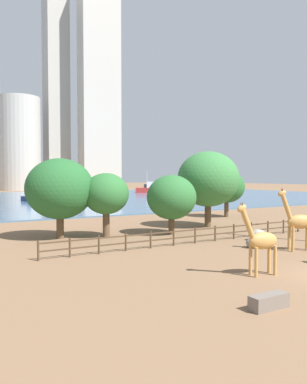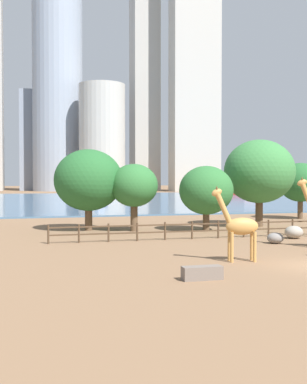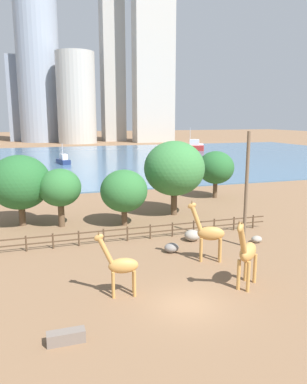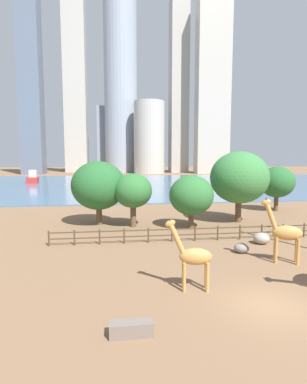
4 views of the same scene
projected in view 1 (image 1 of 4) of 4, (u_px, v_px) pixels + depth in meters
ground_plane at (26, 199)px, 89.16m from camera, size 400.00×400.00×0.00m
harbor_water at (29, 199)px, 86.57m from camera, size 180.00×86.00×0.20m
giraffe_tall at (298, 222)px, 27.13m from camera, size 2.81×1.58×4.60m
giraffe_young at (261, 241)px, 20.35m from camera, size 2.68×0.97×4.08m
boulder_near_fence at (258, 235)px, 31.53m from camera, size 1.37×1.27×0.95m
boulder_by_pole at (253, 243)px, 28.33m from camera, size 1.16×1.01×0.76m
feeding_trough at (269, 302)px, 15.26m from camera, size 1.80×0.60×0.60m
enclosure_fence at (198, 234)px, 30.35m from camera, size 26.12×0.14×1.30m
tree_left_large at (60, 189)px, 32.45m from camera, size 5.89×5.89×6.99m
tree_center_broad at (106, 194)px, 32.96m from camera, size 4.05×4.05×5.71m
tree_right_tall at (172, 197)px, 34.77m from camera, size 4.62×4.62×5.55m
tree_left_small at (227, 187)px, 49.76m from camera, size 4.79×4.79×6.21m
tree_right_small at (208, 179)px, 39.80m from camera, size 6.55×6.55×8.09m
boat_sailboat at (149, 189)px, 119.74m from camera, size 8.37×6.48×7.20m
boat_tug at (148, 189)px, 134.34m from camera, size 5.91×3.67×2.45m
boat_barge at (31, 198)px, 78.33m from camera, size 2.98×5.42×4.62m
skyline_block_central at (56, 84)px, 163.36m from camera, size 9.50×10.28×91.79m
skyline_tower_glass at (99, 86)px, 159.15m from camera, size 16.82×8.09×88.15m
skyline_block_left at (20, 144)px, 146.67m from camera, size 15.73×15.73×36.35m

